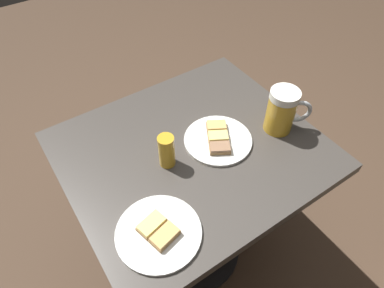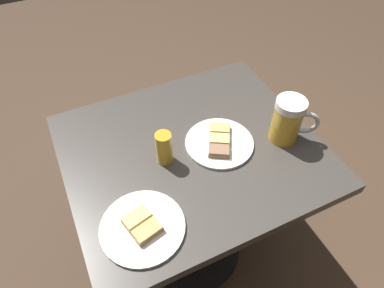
# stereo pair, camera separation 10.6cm
# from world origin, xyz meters

# --- Properties ---
(ground_plane) EXTENTS (6.00, 6.00, 0.00)m
(ground_plane) POSITION_xyz_m (0.00, 0.00, 0.00)
(ground_plane) COLOR #4C3828
(cafe_table) EXTENTS (0.79, 0.69, 0.71)m
(cafe_table) POSITION_xyz_m (0.00, 0.00, 0.55)
(cafe_table) COLOR black
(cafe_table) RESTS_ON ground_plane
(plate_near) EXTENTS (0.22, 0.22, 0.03)m
(plate_near) POSITION_xyz_m (-0.09, 0.02, 0.71)
(plate_near) COLOR white
(plate_near) RESTS_ON cafe_table
(plate_far) EXTENTS (0.22, 0.22, 0.03)m
(plate_far) POSITION_xyz_m (0.24, 0.20, 0.71)
(plate_far) COLOR white
(plate_far) RESTS_ON cafe_table
(beer_mug) EXTENTS (0.14, 0.10, 0.15)m
(beer_mug) POSITION_xyz_m (-0.29, 0.09, 0.78)
(beer_mug) COLOR gold
(beer_mug) RESTS_ON cafe_table
(beer_glass_small) EXTENTS (0.05, 0.05, 0.11)m
(beer_glass_small) POSITION_xyz_m (0.10, 0.01, 0.76)
(beer_glass_small) COLOR gold
(beer_glass_small) RESTS_ON cafe_table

